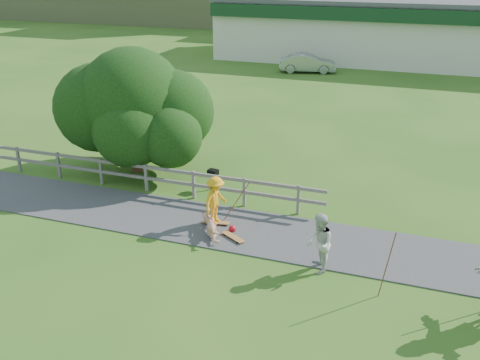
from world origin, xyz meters
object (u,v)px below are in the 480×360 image
(tree, at_px, (135,128))
(bbq, at_px, (213,180))
(skater_fallen, at_px, (211,226))
(car_silver, at_px, (308,63))
(skater_rider, at_px, (216,203))
(spectator_a, at_px, (319,243))

(tree, bearing_deg, bbq, -11.56)
(skater_fallen, bearing_deg, car_silver, 64.11)
(skater_rider, relative_size, bbq, 2.01)
(spectator_a, xyz_separation_m, car_silver, (-6.54, 27.51, -0.19))
(skater_fallen, bearing_deg, bbq, 79.11)
(skater_fallen, xyz_separation_m, car_silver, (-2.80, 26.51, 0.41))
(skater_fallen, bearing_deg, skater_rider, 66.55)
(spectator_a, height_order, tree, tree)
(tree, relative_size, bbq, 8.40)
(car_silver, bearing_deg, skater_fallen, 172.61)
(spectator_a, bearing_deg, car_silver, 173.73)
(skater_fallen, distance_m, spectator_a, 3.92)
(tree, xyz_separation_m, bbq, (3.76, -0.77, -1.46))
(tree, height_order, bbq, tree)
(spectator_a, xyz_separation_m, bbq, (-5.04, 4.38, -0.48))
(spectator_a, bearing_deg, skater_fallen, -124.62)
(skater_rider, xyz_separation_m, tree, (-4.96, 3.50, 1.04))
(car_silver, bearing_deg, bbq, 170.29)
(skater_rider, xyz_separation_m, spectator_a, (3.84, -1.65, 0.07))
(spectator_a, xyz_separation_m, tree, (-8.80, 5.15, 0.97))
(skater_rider, distance_m, skater_fallen, 0.84)
(car_silver, bearing_deg, tree, 160.82)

